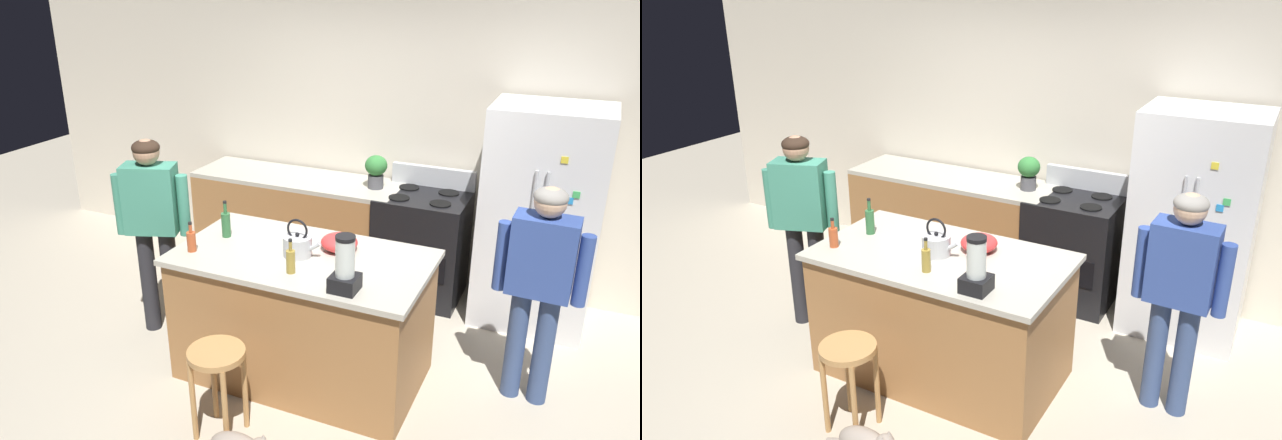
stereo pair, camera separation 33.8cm
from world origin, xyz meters
The scene contains 16 objects.
ground_plane centered at (0.00, 0.00, 0.00)m, with size 14.00×14.00×0.00m, color #B2A893.
back_wall centered at (0.00, 1.95, 1.35)m, with size 8.00×0.10×2.70m, color beige.
kitchen_island centered at (0.00, 0.00, 0.48)m, with size 1.76×0.98×0.96m.
back_counter_run centered at (-0.80, 1.55, 0.48)m, with size 2.00×0.64×0.96m.
refrigerator centered at (1.41, 1.50, 0.92)m, with size 0.90×0.73×1.83m.
stove_range centered at (0.44, 1.52, 0.49)m, with size 0.76×0.65×1.14m.
person_by_island_left centered at (-1.33, 0.08, 0.98)m, with size 0.58×0.35×1.62m.
person_by_sink_right centered at (1.52, 0.38, 0.94)m, with size 0.59×0.23×1.55m.
bar_stool centered at (-0.20, -0.81, 0.49)m, with size 0.36×0.36×0.62m.
potted_plant centered at (-0.02, 1.55, 1.13)m, with size 0.20×0.20×0.30m.
blender_appliance centered at (0.46, -0.35, 1.11)m, with size 0.17×0.17×0.36m.
bottle_olive_oil centered at (-0.65, 0.06, 1.06)m, with size 0.07×0.07×0.28m.
bottle_cooking_sauce centered at (-0.73, -0.25, 1.04)m, with size 0.06×0.06×0.22m.
bottle_vinegar centered at (0.05, -0.27, 1.04)m, with size 0.06×0.06×0.24m.
mixing_bowl centered at (0.20, 0.18, 1.02)m, with size 0.26×0.26×0.12m, color red.
tea_kettle centered at (-0.03, -0.01, 1.04)m, with size 0.28×0.20×0.27m.
Camera 2 is at (2.01, -3.33, 2.78)m, focal length 34.94 mm.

